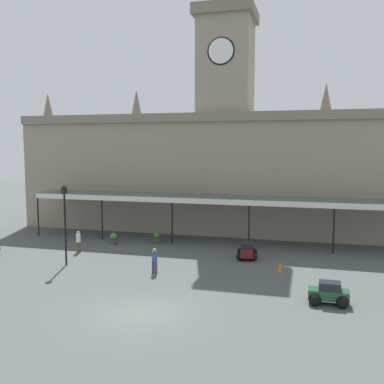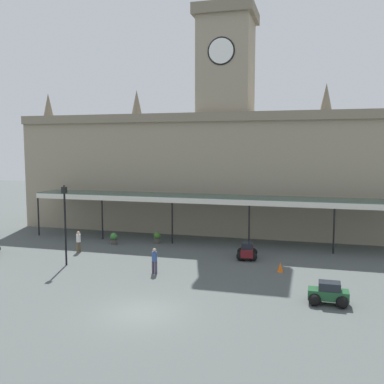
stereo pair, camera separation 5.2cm
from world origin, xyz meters
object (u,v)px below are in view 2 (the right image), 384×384
planter_by_canopy (114,238)px  traffic_cone (280,267)px  car_green_sedan (328,295)px  car_maroon_sedan (247,252)px  pedestrian_near_entrance (79,241)px  planter_near_kerb (157,237)px  pedestrian_crossing_forecourt (154,260)px  victorian_lamppost (65,216)px

planter_by_canopy → traffic_cone: bearing=-17.9°
car_green_sedan → car_maroon_sedan: 9.76m
car_green_sedan → pedestrian_near_entrance: pedestrian_near_entrance is taller
car_green_sedan → planter_near_kerb: car_green_sedan is taller
car_green_sedan → pedestrian_near_entrance: size_ratio=1.23×
car_maroon_sedan → planter_by_canopy: bearing=171.5°
traffic_cone → car_maroon_sedan: bearing=132.3°
planter_near_kerb → car_maroon_sedan: bearing=-20.6°
planter_by_canopy → pedestrian_near_entrance: bearing=-112.4°
pedestrian_crossing_forecourt → victorian_lamppost: bearing=177.6°
car_green_sedan → pedestrian_near_entrance: (-18.32, 6.50, 0.41)m
planter_near_kerb → planter_by_canopy: bearing=-158.6°
pedestrian_near_entrance → planter_near_kerb: size_ratio=1.74×
planter_by_canopy → victorian_lamppost: bearing=-92.8°
planter_by_canopy → pedestrian_crossing_forecourt: bearing=-48.5°
pedestrian_crossing_forecourt → planter_near_kerb: size_ratio=1.74×
planter_by_canopy → car_maroon_sedan: bearing=-8.5°
car_green_sedan → pedestrian_crossing_forecourt: 11.01m
car_maroon_sedan → planter_near_kerb: car_maroon_sedan is taller
car_green_sedan → planter_by_canopy: 19.59m
pedestrian_near_entrance → traffic_cone: size_ratio=2.58×
pedestrian_near_entrance → victorian_lamppost: 4.42m
traffic_cone → planter_by_canopy: 14.84m
car_maroon_sedan → planter_by_canopy: size_ratio=2.23×
pedestrian_near_entrance → planter_by_canopy: (1.38, 3.35, -0.42)m
car_maroon_sedan → planter_near_kerb: (-8.13, 3.06, -0.01)m
planter_near_kerb → planter_by_canopy: 3.66m
pedestrian_crossing_forecourt → victorian_lamppost: 7.09m
pedestrian_crossing_forecourt → traffic_cone: 8.26m
car_green_sedan → car_maroon_sedan: bearing=123.7°
victorian_lamppost → planter_near_kerb: (3.74, 8.16, -2.94)m
car_green_sedan → pedestrian_crossing_forecourt: pedestrian_crossing_forecourt is taller
pedestrian_near_entrance → planter_near_kerb: pedestrian_near_entrance is taller
victorian_lamppost → pedestrian_crossing_forecourt: bearing=-2.4°
pedestrian_crossing_forecourt → planter_near_kerb: 8.92m
pedestrian_near_entrance → victorian_lamppost: (1.04, -3.47, 2.52)m
pedestrian_crossing_forecourt → victorian_lamppost: size_ratio=0.30×
pedestrian_crossing_forecourt → victorian_lamppost: victorian_lamppost is taller
pedestrian_near_entrance → traffic_cone: (15.50, -1.22, -0.59)m
car_maroon_sedan → pedestrian_near_entrance: pedestrian_near_entrance is taller
car_maroon_sedan → traffic_cone: bearing=-47.7°
pedestrian_crossing_forecourt → planter_near_kerb: bearing=108.8°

